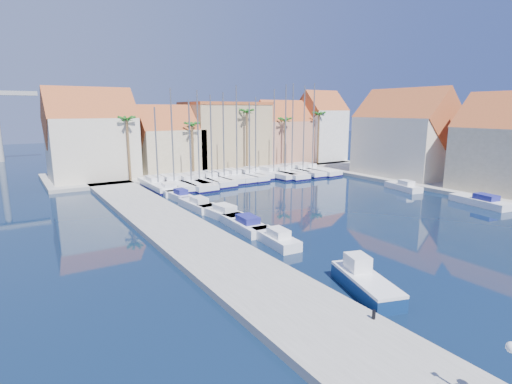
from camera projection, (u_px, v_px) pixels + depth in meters
ground at (389, 271)px, 27.08m from camera, size 260.00×260.00×0.00m
quay_west at (188, 237)px, 33.48m from camera, size 6.00×77.00×0.50m
shore_north at (211, 169)px, 71.98m from camera, size 54.00×16.00×0.50m
shore_east at (455, 185)px, 56.19m from camera, size 12.00×60.00×0.50m
bollard at (374, 315)px, 19.81m from camera, size 0.18×0.18×0.46m
fishing_boat at (365, 281)px, 23.83m from camera, size 3.49×5.91×1.96m
motorboat_west_0 at (276, 238)px, 32.34m from camera, size 2.12×5.51×1.40m
motorboat_west_1 at (245, 224)px, 36.28m from camera, size 2.39×6.47×1.40m
motorboat_west_2 at (222, 212)px, 40.38m from camera, size 2.75×6.76×1.40m
motorboat_west_3 at (197, 204)px, 43.79m from camera, size 2.17×5.98×1.40m
motorboat_west_4 at (179, 196)px, 48.16m from camera, size 1.89×5.20×1.40m
motorboat_west_5 at (168, 189)px, 52.31m from camera, size 2.89×7.08×1.40m
motorboat_west_6 at (156, 182)px, 56.98m from camera, size 2.94×7.35×1.40m
motorboat_east_0 at (481, 201)px, 45.32m from camera, size 3.14×7.00×1.40m
motorboat_east_1 at (404, 186)px, 53.98m from camera, size 2.90×5.87×1.40m
sailboat_0 at (157, 185)px, 54.91m from camera, size 2.64×9.93×11.04m
sailboat_1 at (173, 183)px, 55.96m from camera, size 3.33×11.39×13.53m
sailboat_2 at (189, 183)px, 56.37m from camera, size 3.74×11.80×12.02m
sailboat_3 at (198, 180)px, 58.00m from camera, size 3.08×9.85×13.32m
sailboat_4 at (210, 179)px, 58.93m from camera, size 3.35×10.95×12.75m
sailboat_5 at (223, 178)px, 60.16m from camera, size 2.72×9.03×13.13m
sailboat_6 at (235, 176)px, 61.65m from camera, size 2.97×9.65×14.24m
sailboat_7 at (248, 175)px, 62.29m from camera, size 2.76×8.70×11.77m
sailboat_8 at (254, 173)px, 64.08m from camera, size 2.65×8.22×12.56m
sailboat_9 at (271, 173)px, 64.40m from camera, size 3.48×10.15×13.80m
sailboat_10 at (283, 173)px, 65.03m from camera, size 3.20×11.10×14.52m
sailboat_11 at (290, 170)px, 67.05m from camera, size 2.46×8.76×14.82m
sailboat_12 at (301, 171)px, 67.30m from camera, size 3.10×10.78×14.48m
sailboat_13 at (309, 170)px, 68.51m from camera, size 4.22×12.29×14.90m
building_0 at (92, 138)px, 59.40m from camera, size 12.30×9.00×13.50m
building_1 at (169, 143)px, 65.93m from camera, size 10.30×8.00×11.00m
building_2 at (225, 134)px, 72.33m from camera, size 14.20×10.20×11.50m
building_3 at (282, 135)px, 77.86m from camera, size 10.30×8.00×12.00m
building_4 at (321, 128)px, 81.52m from camera, size 8.30×8.00×14.00m
building_6 at (405, 137)px, 62.36m from camera, size 9.00×14.30×13.50m
palm_0 at (127, 121)px, 56.84m from camera, size 2.60×2.60×10.15m
palm_1 at (192, 126)px, 62.27m from camera, size 2.60×2.60×9.15m
palm_2 at (247, 114)px, 67.12m from camera, size 2.60×2.60×11.15m
palm_3 at (285, 121)px, 71.60m from camera, size 2.60×2.60×9.65m
palm_4 at (319, 116)px, 75.59m from camera, size 2.60×2.60×10.65m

